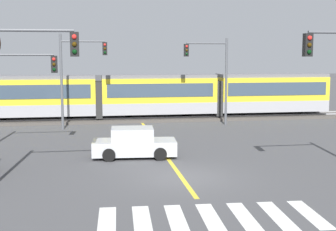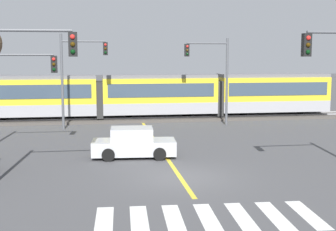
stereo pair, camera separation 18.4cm
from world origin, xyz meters
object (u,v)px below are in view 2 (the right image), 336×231
(sedan_crossing, at_px, (133,144))
(traffic_light_near_left, at_px, (10,80))
(traffic_light_far_left, at_px, (77,68))
(traffic_light_far_right, at_px, (213,68))
(light_rail_tram, at_px, (159,94))
(traffic_light_mid_left, at_px, (6,82))

(sedan_crossing, distance_m, traffic_light_near_left, 8.23)
(traffic_light_far_left, height_order, traffic_light_far_right, traffic_light_far_left)
(sedan_crossing, relative_size, traffic_light_far_left, 0.65)
(sedan_crossing, xyz_separation_m, traffic_light_far_left, (-3.12, 9.69, 3.57))
(light_rail_tram, bearing_deg, traffic_light_far_right, -46.92)
(light_rail_tram, relative_size, traffic_light_far_left, 4.25)
(sedan_crossing, xyz_separation_m, traffic_light_mid_left, (-6.49, 2.11, 3.05))
(traffic_light_mid_left, bearing_deg, traffic_light_far_right, 30.84)
(traffic_light_far_left, distance_m, traffic_light_far_right, 9.77)
(light_rail_tram, xyz_separation_m, sedan_crossing, (-3.18, -13.66, -1.35))
(traffic_light_far_left, bearing_deg, sedan_crossing, -72.13)
(light_rail_tram, relative_size, traffic_light_near_left, 4.38)
(traffic_light_near_left, xyz_separation_m, traffic_light_far_right, (11.56, 15.50, -0.08))
(sedan_crossing, distance_m, traffic_light_far_right, 12.46)
(traffic_light_far_left, relative_size, traffic_light_far_right, 1.04)
(light_rail_tram, relative_size, sedan_crossing, 6.50)
(sedan_crossing, xyz_separation_m, traffic_light_far_right, (6.64, 9.95, 3.48))
(traffic_light_mid_left, bearing_deg, light_rail_tram, 50.07)
(light_rail_tram, xyz_separation_m, traffic_light_far_left, (-6.30, -3.97, 2.22))
(light_rail_tram, distance_m, traffic_light_far_left, 7.77)
(sedan_crossing, bearing_deg, traffic_light_mid_left, 161.98)
(traffic_light_mid_left, height_order, traffic_light_far_right, traffic_light_far_right)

